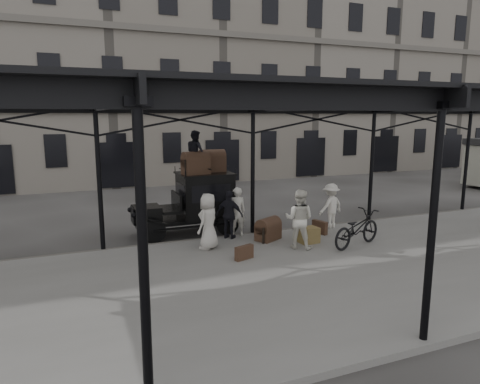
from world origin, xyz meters
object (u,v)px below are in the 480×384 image
at_px(bicycle, 357,229).
at_px(steamer_trunk_platform, 268,230).
at_px(steamer_trunk_roof_near, 196,165).
at_px(porter_left, 237,212).
at_px(porter_official, 230,215).
at_px(taxi, 197,200).

bearing_deg(bicycle, steamer_trunk_platform, 35.57).
bearing_deg(steamer_trunk_roof_near, porter_left, -56.81).
relative_size(bicycle, steamer_trunk_roof_near, 2.39).
height_order(porter_official, steamer_trunk_platform, porter_official).
xyz_separation_m(porter_official, steamer_trunk_roof_near, (-0.74, 1.33, 1.55)).
xyz_separation_m(porter_left, steamer_trunk_platform, (0.79, -0.79, -0.53)).
xyz_separation_m(taxi, steamer_trunk_roof_near, (-0.08, -0.25, 1.30)).
height_order(taxi, porter_official, taxi).
xyz_separation_m(porter_official, steamer_trunk_platform, (1.12, -0.62, -0.50)).
xyz_separation_m(taxi, steamer_trunk_platform, (1.78, -2.20, -0.74)).
height_order(steamer_trunk_roof_near, steamer_trunk_platform, steamer_trunk_roof_near).
relative_size(porter_official, bicycle, 0.75).
bearing_deg(steamer_trunk_platform, porter_official, 122.04).
relative_size(taxi, steamer_trunk_roof_near, 4.08).
bearing_deg(porter_left, steamer_trunk_roof_near, -39.29).
bearing_deg(steamer_trunk_roof_near, steamer_trunk_platform, -55.76).
distance_m(porter_official, steamer_trunk_roof_near, 2.18).
height_order(bicycle, steamer_trunk_roof_near, steamer_trunk_roof_near).
distance_m(porter_official, steamer_trunk_platform, 1.38).
bearing_deg(steamer_trunk_platform, porter_left, 106.12).
bearing_deg(bicycle, porter_official, 37.98).
bearing_deg(porter_official, porter_left, -107.28).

